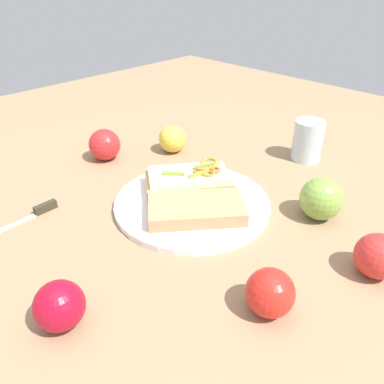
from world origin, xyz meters
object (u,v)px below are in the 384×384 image
at_px(apple_2, 172,139).
at_px(apple_5, 321,199).
at_px(plate, 192,203).
at_px(apple_4, 270,293).
at_px(bread_slice_side, 196,209).
at_px(apple_0, 105,145).
at_px(apple_3, 59,306).
at_px(drinking_glass, 308,140).
at_px(knife, 38,211).
at_px(sandwich, 190,180).
at_px(apple_1, 378,256).

distance_m(apple_2, apple_5, 0.41).
xyz_separation_m(plate, apple_5, (-0.14, 0.20, 0.03)).
xyz_separation_m(apple_4, apple_5, (-0.26, -0.07, 0.01)).
distance_m(bread_slice_side, apple_0, 0.34).
bearing_deg(apple_3, plate, -166.35).
relative_size(apple_4, apple_5, 0.85).
height_order(plate, drinking_glass, drinking_glass).
bearing_deg(apple_5, apple_0, -73.97).
relative_size(plate, drinking_glass, 3.16).
bearing_deg(apple_2, apple_4, 61.38).
relative_size(drinking_glass, knife, 0.82).
bearing_deg(drinking_glass, plate, -8.17).
xyz_separation_m(bread_slice_side, apple_5, (-0.17, 0.16, 0.02)).
relative_size(sandwich, apple_5, 2.40).
height_order(bread_slice_side, knife, bread_slice_side).
relative_size(apple_3, knife, 0.57).
height_order(apple_1, apple_2, apple_1).
bearing_deg(apple_4, apple_0, -101.56).
distance_m(apple_2, apple_3, 0.56).
xyz_separation_m(apple_3, knife, (-0.10, -0.27, -0.03)).
distance_m(sandwich, apple_1, 0.38).
distance_m(sandwich, apple_3, 0.38).
height_order(sandwich, apple_2, apple_2).
height_order(apple_4, knife, apple_4).
bearing_deg(plate, apple_2, -124.21).
distance_m(sandwich, apple_0, 0.26).
distance_m(bread_slice_side, apple_2, 0.31).
relative_size(plate, apple_0, 4.05).
bearing_deg(apple_5, drinking_glass, -144.01).
bearing_deg(plate, drinking_glass, 171.83).
distance_m(plate, drinking_glass, 0.36).
bearing_deg(drinking_glass, knife, -22.61).
relative_size(apple_2, drinking_glass, 0.71).
height_order(apple_4, drinking_glass, drinking_glass).
relative_size(bread_slice_side, apple_4, 2.56).
xyz_separation_m(plate, knife, (0.23, -0.19, 0.00)).
distance_m(apple_0, drinking_glass, 0.50).
bearing_deg(apple_1, apple_5, -119.99).
bearing_deg(apple_2, bread_slice_side, 55.44).
xyz_separation_m(apple_4, drinking_glass, (-0.47, -0.21, 0.01)).
height_order(plate, bread_slice_side, bread_slice_side).
height_order(plate, apple_5, apple_5).
height_order(plate, apple_0, apple_0).
xyz_separation_m(apple_2, knife, (0.38, 0.02, -0.03)).
height_order(apple_3, apple_4, same).
xyz_separation_m(bread_slice_side, knife, (0.20, -0.23, -0.02)).
xyz_separation_m(sandwich, drinking_glass, (-0.32, 0.09, 0.02)).
relative_size(bread_slice_side, apple_2, 2.54).
bearing_deg(apple_2, knife, 3.44).
relative_size(plate, apple_2, 4.44).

